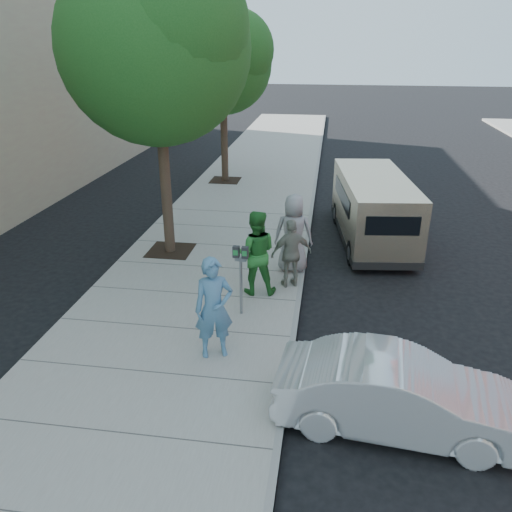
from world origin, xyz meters
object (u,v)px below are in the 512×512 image
object	(u,v)px
parking_meter	(241,266)
sedan	(399,394)
tree_far	(223,59)
person_green_shirt	(256,253)
van	(373,207)
person_striped_polo	(291,253)
tree_near	(157,40)
person_gray_shirt	(294,233)
person_officer	(214,308)

from	to	relation	value
parking_meter	sedan	xyz separation A→B (m)	(2.94, -2.87, -0.66)
tree_far	person_green_shirt	size ratio (longest dim) A/B	3.27
van	person_striped_polo	distance (m)	4.18
parking_meter	person_striped_polo	size ratio (longest dim) A/B	0.93
tree_near	person_green_shirt	bearing A→B (deg)	-38.15
sedan	person_green_shirt	distance (m)	4.82
van	tree_near	bearing A→B (deg)	-167.17
person_striped_polo	person_gray_shirt	bearing A→B (deg)	-110.84
sedan	person_striped_polo	bearing A→B (deg)	30.08
tree_far	person_striped_polo	size ratio (longest dim) A/B	3.89
parking_meter	sedan	world-z (taller)	parking_meter
sedan	person_officer	size ratio (longest dim) A/B	1.93
tree_near	person_gray_shirt	size ratio (longest dim) A/B	3.79
tree_near	parking_meter	bearing A→B (deg)	-51.22
tree_near	van	bearing A→B (deg)	19.59
person_officer	person_green_shirt	xyz separation A→B (m)	(0.38, 2.58, 0.02)
person_gray_shirt	tree_far	bearing A→B (deg)	-69.50
sedan	person_officer	distance (m)	3.46
parking_meter	person_officer	bearing A→B (deg)	-94.79
tree_far	person_gray_shirt	xyz separation A→B (m)	(3.43, -8.34, -3.74)
parking_meter	van	bearing A→B (deg)	62.57
tree_near	person_striped_polo	distance (m)	5.96
van	sedan	bearing A→B (deg)	-97.39
person_green_shirt	person_striped_polo	xyz separation A→B (m)	(0.78, 0.45, -0.16)
parking_meter	person_officer	distance (m)	1.58
parking_meter	person_officer	xyz separation A→B (m)	(-0.22, -1.55, -0.15)
tree_near	sedan	xyz separation A→B (m)	(5.45, -5.99, -4.93)
tree_near	tree_far	world-z (taller)	tree_near
person_green_shirt	sedan	bearing A→B (deg)	118.19
tree_near	person_officer	xyz separation A→B (m)	(2.29, -4.68, -4.42)
sedan	person_officer	bearing A→B (deg)	72.81
sedan	person_officer	world-z (taller)	person_officer
parking_meter	person_green_shirt	bearing A→B (deg)	84.58
person_officer	tree_far	bearing A→B (deg)	79.32
tree_near	van	distance (m)	7.41
van	person_striped_polo	world-z (taller)	van
parking_meter	person_green_shirt	xyz separation A→B (m)	(0.16, 1.03, -0.13)
van	person_green_shirt	world-z (taller)	person_green_shirt
van	sedan	size ratio (longest dim) A/B	1.45
tree_far	parking_meter	distance (m)	11.59
tree_near	tree_far	xyz separation A→B (m)	(-0.00, 7.60, -0.66)
tree_far	sedan	size ratio (longest dim) A/B	1.73
tree_far	person_striped_polo	xyz separation A→B (m)	(3.45, -9.25, -3.90)
tree_near	van	size ratio (longest dim) A/B	1.38
person_green_shirt	person_striped_polo	distance (m)	0.92
van	person_officer	world-z (taller)	person_officer
van	person_striped_polo	xyz separation A→B (m)	(-2.09, -3.62, -0.06)
person_green_shirt	person_gray_shirt	distance (m)	1.55
tree_near	person_striped_polo	size ratio (longest dim) A/B	4.51
parking_meter	person_gray_shirt	distance (m)	2.56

